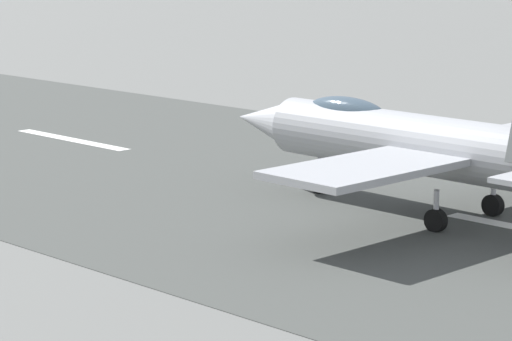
% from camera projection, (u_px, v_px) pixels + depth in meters
% --- Properties ---
extents(fighter_jet, '(16.91, 14.97, 5.71)m').
position_uv_depth(fighter_jet, '(421.00, 143.00, 40.62)').
color(fighter_jet, '#A2A4A8').
rests_on(fighter_jet, ground).
extents(marker_cone_mid, '(0.44, 0.44, 0.55)m').
position_uv_depth(marker_cone_mid, '(511.00, 147.00, 52.82)').
color(marker_cone_mid, orange).
rests_on(marker_cone_mid, ground).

